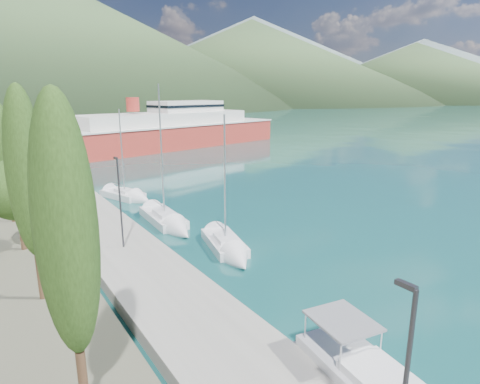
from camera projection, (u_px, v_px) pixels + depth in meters
ground at (39, 131)px, 117.06m from camera, size 1400.00×1400.00×0.00m
quay at (84, 212)px, 36.23m from camera, size 5.00×88.00×0.80m
hills_far at (87, 45)px, 575.57m from camera, size 1480.00×900.00×180.00m
hills_near at (110, 49)px, 361.78m from camera, size 1010.00×520.00×115.00m
tree_row at (0, 148)px, 36.05m from camera, size 4.01×63.95×11.32m
lamp_posts at (113, 195)px, 27.35m from camera, size 0.15×46.78×6.06m
sailboat_near at (232, 252)px, 27.42m from camera, size 3.86×7.50×10.33m
sailboat_mid at (172, 225)px, 33.05m from camera, size 2.74×8.78×12.48m
sailboat_far at (133, 197)px, 41.65m from camera, size 4.31×7.24×10.14m
ferry at (167, 132)px, 80.41m from camera, size 54.36×23.17×10.57m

